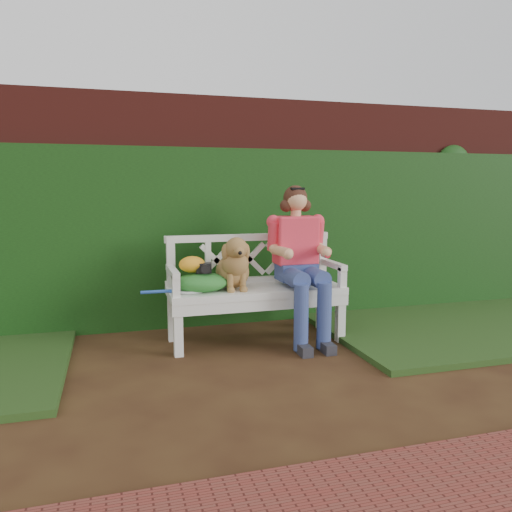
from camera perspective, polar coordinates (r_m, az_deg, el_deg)
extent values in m
plane|color=#321B0F|center=(3.42, -2.33, -15.04)|extent=(60.00, 60.00, 0.00)
cube|color=#5C1E18|center=(5.02, -7.61, 5.13)|extent=(10.00, 0.30, 2.20)
cube|color=#184A12|center=(4.82, -7.17, 2.05)|extent=(10.00, 0.18, 1.70)
cube|color=#173811|center=(5.22, 21.77, -7.22)|extent=(2.60, 2.00, 0.05)
cube|color=black|center=(4.12, -5.97, -1.34)|extent=(0.14, 0.11, 0.08)
ellipsoid|color=orange|center=(4.13, -7.31, -0.96)|extent=(0.23, 0.18, 0.14)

